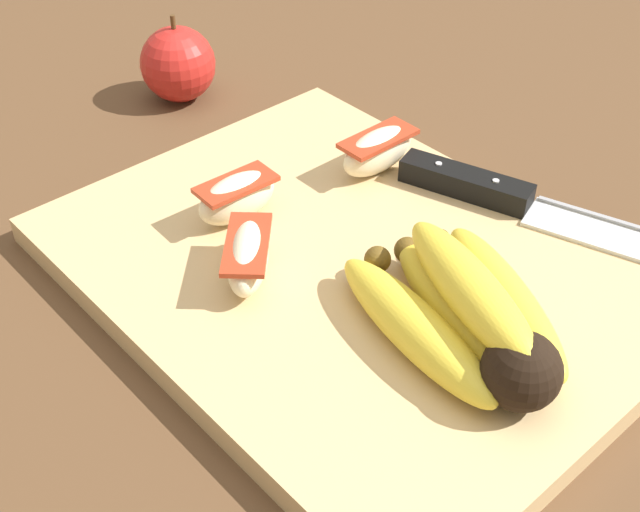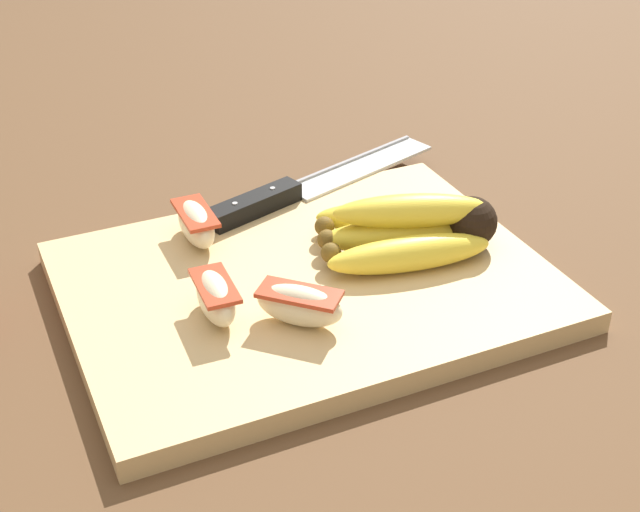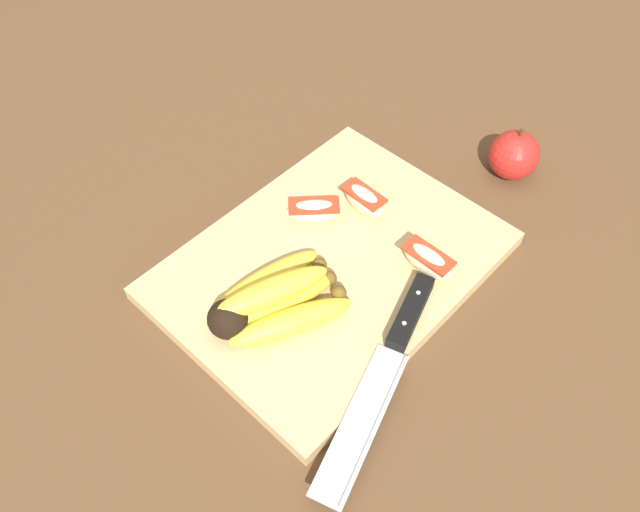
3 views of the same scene
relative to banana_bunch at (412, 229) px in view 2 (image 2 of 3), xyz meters
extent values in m
plane|color=brown|center=(-0.09, 0.01, -0.04)|extent=(6.00, 6.00, 0.00)
cube|color=tan|center=(-0.10, 0.00, -0.03)|extent=(0.40, 0.30, 0.02)
sphere|color=black|center=(0.05, -0.02, 0.00)|extent=(0.05, 0.05, 0.05)
ellipsoid|color=yellow|center=(0.00, 0.03, -0.01)|extent=(0.14, 0.09, 0.03)
sphere|color=brown|center=(-0.06, 0.04, -0.01)|extent=(0.02, 0.02, 0.02)
ellipsoid|color=yellow|center=(-0.01, 0.00, -0.01)|extent=(0.15, 0.07, 0.03)
sphere|color=brown|center=(-0.07, 0.02, -0.01)|extent=(0.02, 0.02, 0.02)
ellipsoid|color=yellow|center=(-0.02, -0.03, -0.01)|extent=(0.15, 0.06, 0.03)
sphere|color=brown|center=(-0.08, 0.00, -0.01)|extent=(0.02, 0.02, 0.02)
ellipsoid|color=yellow|center=(0.00, 0.00, 0.02)|extent=(0.14, 0.08, 0.03)
cube|color=silver|center=(0.03, 0.16, -0.02)|extent=(0.18, 0.09, 0.00)
cube|color=#99999E|center=(0.03, 0.18, -0.02)|extent=(0.17, 0.06, 0.00)
cube|color=black|center=(-0.10, 0.12, -0.01)|extent=(0.10, 0.05, 0.02)
cylinder|color=#B2B2B7|center=(-0.12, 0.11, 0.00)|extent=(0.01, 0.01, 0.00)
cylinder|color=#B2B2B7|center=(-0.08, 0.13, 0.00)|extent=(0.01, 0.01, 0.00)
ellipsoid|color=beige|center=(-0.19, -0.03, 0.00)|extent=(0.03, 0.06, 0.04)
cube|color=#B2381E|center=(-0.19, -0.03, 0.01)|extent=(0.03, 0.06, 0.00)
ellipsoid|color=beige|center=(-0.13, -0.06, 0.00)|extent=(0.07, 0.07, 0.03)
cube|color=#B2381E|center=(-0.13, -0.06, 0.01)|extent=(0.07, 0.06, 0.00)
ellipsoid|color=beige|center=(-0.17, 0.09, 0.00)|extent=(0.03, 0.07, 0.03)
cube|color=#B2381E|center=(-0.17, 0.09, 0.01)|extent=(0.03, 0.06, 0.00)
camera|label=1|loc=(0.21, -0.31, 0.34)|focal=46.98mm
camera|label=2|loc=(-0.35, -0.58, 0.39)|focal=49.94mm
camera|label=3|loc=(0.26, 0.31, 0.59)|focal=35.88mm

